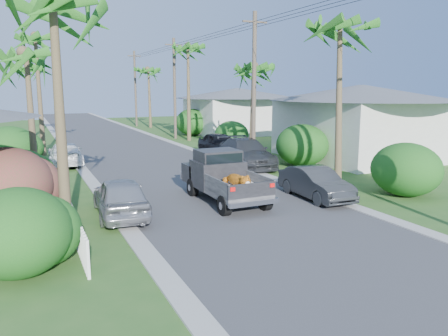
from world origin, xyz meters
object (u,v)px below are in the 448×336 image
palm_r_c (188,47)px  house_right_near (359,125)px  palm_l_b (26,53)px  palm_r_b (253,67)px  parked_car_rn (315,183)px  house_right_far (238,113)px  parked_car_rf (220,145)px  parked_car_lf (65,154)px  utility_pole_d (135,88)px  parked_car_rm (246,153)px  palm_l_c (35,37)px  utility_pole_b (254,88)px  palm_r_a (343,24)px  palm_l_a (52,1)px  palm_r_d (149,69)px  palm_l_d (26,67)px  utility_pole_c (175,88)px  pickup_truck (221,176)px  parked_car_ln (120,197)px

palm_r_c → house_right_near: size_ratio=1.04×
palm_l_b → palm_r_b: size_ratio=1.03×
parked_car_rn → house_right_far: 27.47m
palm_r_b → house_right_near: (6.40, -3.00, -3.73)m
parked_car_rf → parked_car_lf: 10.01m
utility_pole_d → parked_car_rm: bearing=-91.7°
palm_l_c → utility_pole_b: 15.05m
palm_l_c → palm_r_a: palm_l_c is taller
parked_car_rf → palm_l_c: (-11.00, 5.35, 7.13)m
palm_l_a → house_right_near: bearing=25.1°
palm_l_b → palm_r_c: size_ratio=0.79×
parked_car_rf → palm_l_c: palm_l_c is taller
parked_car_rm → parked_car_lf: (-9.69, 4.87, -0.14)m
palm_r_a → palm_r_d: bearing=89.7°
palm_l_d → palm_r_a: palm_r_a is taller
utility_pole_b → utility_pole_c: bearing=90.0°
parked_car_rn → parked_car_rm: (0.93, 8.04, 0.15)m
parked_car_lf → house_right_near: 18.77m
palm_r_a → palm_r_d: size_ratio=1.09×
house_right_near → utility_pole_c: 17.79m
palm_r_d → utility_pole_c: size_ratio=0.89×
palm_r_a → utility_pole_d: 37.11m
parked_car_rn → utility_pole_d: 39.07m
palm_r_d → utility_pole_b: size_ratio=0.89×
palm_r_b → palm_r_d: 25.01m
house_right_near → house_right_far: bearing=90.0°
parked_car_rn → palm_l_a: 11.83m
parked_car_rn → house_right_near: 12.21m
parked_car_rm → parked_car_rf: (0.31, 4.44, -0.03)m
palm_l_b → parked_car_rn: bearing=-36.5°
parked_car_rn → parked_car_rm: bearing=85.9°
palm_l_d → palm_l_c: bearing=-87.6°
pickup_truck → parked_car_ln: (-4.29, -0.71, -0.29)m
house_right_far → utility_pole_d: bearing=119.6°
parked_car_rn → palm_r_b: size_ratio=0.55×
pickup_truck → parked_car_lf: pickup_truck is taller
palm_l_b → palm_l_c: palm_l_c is taller
palm_r_b → house_right_near: size_ratio=0.80×
palm_l_c → utility_pole_b: bearing=-37.8°
palm_r_a → utility_pole_d: utility_pole_d is taller
palm_l_d → palm_r_c: (12.70, -8.00, 1.67)m
pickup_truck → utility_pole_d: bearing=81.6°
palm_l_a → palm_r_a: bearing=13.5°
palm_l_c → palm_r_b: 14.55m
palm_l_a → palm_r_a: palm_r_a is taller
house_right_near → palm_l_c: bearing=152.2°
pickup_truck → palm_r_b: (6.50, 9.29, 4.94)m
parked_car_rm → palm_r_c: palm_r_c is taller
pickup_truck → palm_r_c: bearing=73.3°
palm_r_d → house_right_near: (6.50, -28.00, -4.52)m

